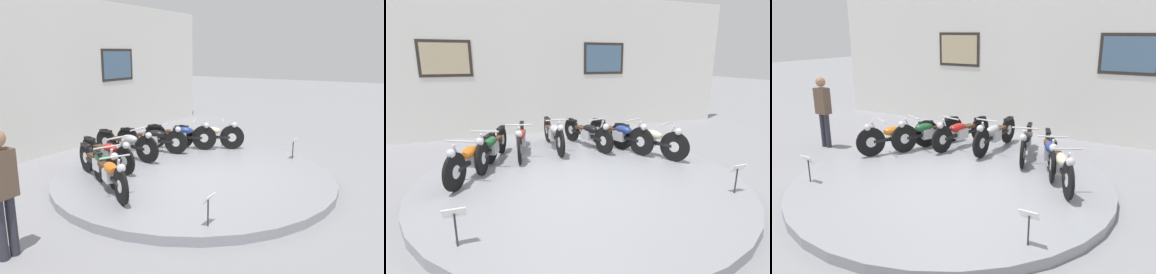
# 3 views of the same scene
# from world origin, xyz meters

# --- Properties ---
(ground_plane) EXTENTS (60.00, 60.00, 0.00)m
(ground_plane) POSITION_xyz_m (0.00, 0.00, 0.00)
(ground_plane) COLOR gray
(display_platform) EXTENTS (5.97, 5.97, 0.17)m
(display_platform) POSITION_xyz_m (0.00, 0.00, 0.08)
(display_platform) COLOR gray
(display_platform) RESTS_ON ground_plane
(back_wall) EXTENTS (14.00, 0.22, 4.22)m
(back_wall) POSITION_xyz_m (0.00, 4.41, 2.11)
(back_wall) COLOR white
(back_wall) RESTS_ON ground_plane
(motorcycle_orange) EXTENTS (1.01, 1.78, 0.80)m
(motorcycle_orange) POSITION_xyz_m (-1.88, 0.68, 0.56)
(motorcycle_orange) COLOR black
(motorcycle_orange) RESTS_ON display_platform
(motorcycle_green) EXTENTS (0.80, 1.88, 0.80)m
(motorcycle_green) POSITION_xyz_m (-1.50, 1.31, 0.56)
(motorcycle_green) COLOR black
(motorcycle_green) RESTS_ON display_platform
(motorcycle_red) EXTENTS (0.58, 1.94, 0.79)m
(motorcycle_red) POSITION_xyz_m (-0.83, 1.74, 0.55)
(motorcycle_red) COLOR black
(motorcycle_red) RESTS_ON display_platform
(motorcycle_silver) EXTENTS (0.54, 2.02, 0.81)m
(motorcycle_silver) POSITION_xyz_m (-0.00, 1.90, 0.56)
(motorcycle_silver) COLOR black
(motorcycle_silver) RESTS_ON display_platform
(motorcycle_black) EXTENTS (0.66, 1.91, 0.78)m
(motorcycle_black) POSITION_xyz_m (0.83, 1.74, 0.54)
(motorcycle_black) COLOR black
(motorcycle_black) RESTS_ON display_platform
(motorcycle_blue) EXTENTS (0.81, 1.89, 0.80)m
(motorcycle_blue) POSITION_xyz_m (1.50, 1.31, 0.56)
(motorcycle_blue) COLOR black
(motorcycle_blue) RESTS_ON display_platform
(motorcycle_cream) EXTENTS (1.00, 1.78, 0.80)m
(motorcycle_cream) POSITION_xyz_m (1.88, 0.68, 0.56)
(motorcycle_cream) COLOR black
(motorcycle_cream) RESTS_ON display_platform
(info_placard_front_left) EXTENTS (0.26, 0.11, 0.51)m
(info_placard_front_left) POSITION_xyz_m (-2.13, -1.55, 0.53)
(info_placard_front_left) COLOR #333338
(info_placard_front_left) RESTS_ON display_platform
(info_placard_front_centre) EXTENTS (0.26, 0.11, 0.51)m
(info_placard_front_centre) POSITION_xyz_m (2.13, -1.55, 0.53)
(info_placard_front_centre) COLOR #333338
(info_placard_front_centre) RESTS_ON display_platform
(visitor_standing) EXTENTS (0.36, 0.23, 1.78)m
(visitor_standing) POSITION_xyz_m (-4.07, 0.46, 1.02)
(visitor_standing) COLOR #2D2D38
(visitor_standing) RESTS_ON ground_plane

